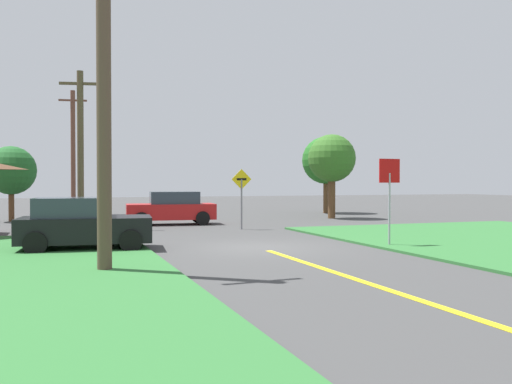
% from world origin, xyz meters
% --- Properties ---
extents(ground_plane, '(120.00, 120.00, 0.00)m').
position_xyz_m(ground_plane, '(0.00, 0.00, 0.00)').
color(ground_plane, '#404040').
extents(lane_stripe_center, '(0.20, 14.00, 0.01)m').
position_xyz_m(lane_stripe_center, '(0.00, -8.00, 0.01)').
color(lane_stripe_center, yellow).
rests_on(lane_stripe_center, ground).
extents(stop_sign, '(0.77, 0.07, 2.85)m').
position_xyz_m(stop_sign, '(4.04, -1.33, 2.01)').
color(stop_sign, '#9EA0A8').
rests_on(stop_sign, ground).
extents(car_approaching_junction, '(4.42, 2.21, 1.62)m').
position_xyz_m(car_approaching_junction, '(-0.77, 10.31, 0.80)').
color(car_approaching_junction, red).
rests_on(car_approaching_junction, ground).
extents(parked_car_near_building, '(4.13, 2.52, 1.62)m').
position_xyz_m(parked_car_near_building, '(-5.33, 1.16, 0.80)').
color(parked_car_near_building, black).
rests_on(parked_car_near_building, ground).
extents(utility_pole_near, '(1.80, 0.34, 8.68)m').
position_xyz_m(utility_pole_near, '(-5.02, -3.43, 4.44)').
color(utility_pole_near, brown).
rests_on(utility_pole_near, ground).
extents(utility_pole_mid, '(1.79, 0.50, 7.04)m').
position_xyz_m(utility_pole_mid, '(-5.08, 9.24, 3.65)').
color(utility_pole_mid, brown).
rests_on(utility_pole_mid, ground).
extents(utility_pole_far, '(1.80, 0.39, 8.14)m').
position_xyz_m(utility_pole_far, '(-5.09, 21.91, 4.18)').
color(utility_pole_far, brown).
rests_on(utility_pole_far, ground).
extents(direction_sign, '(0.91, 0.08, 2.67)m').
position_xyz_m(direction_sign, '(1.61, 6.58, 1.66)').
color(direction_sign, slate).
rests_on(direction_sign, ground).
extents(oak_tree_left, '(2.74, 2.74, 4.83)m').
position_xyz_m(oak_tree_left, '(8.76, 11.74, 3.41)').
color(oak_tree_left, brown).
rests_on(oak_tree_left, ground).
extents(pine_tree_center, '(2.58, 2.58, 4.00)m').
position_xyz_m(pine_tree_center, '(-8.38, 15.34, 2.70)').
color(pine_tree_center, brown).
rests_on(pine_tree_center, ground).
extents(oak_tree_right, '(3.17, 3.17, 5.14)m').
position_xyz_m(oak_tree_right, '(10.89, 16.72, 3.53)').
color(oak_tree_right, brown).
rests_on(oak_tree_right, ground).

